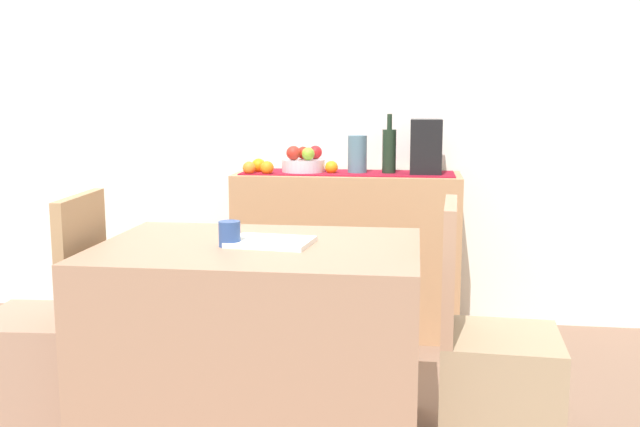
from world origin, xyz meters
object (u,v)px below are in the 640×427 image
fruit_bowl (303,166)px  dining_table (260,346)px  ceramic_vase (357,155)px  chair_by_corner (494,386)px  sideboard_console (347,253)px  wine_bottle (389,151)px  chair_near_window (45,363)px  coffee_maker (426,147)px  coffee_cup (230,234)px  open_book (271,242)px

fruit_bowl → dining_table: fruit_bowl is taller
ceramic_vase → chair_by_corner: 1.62m
sideboard_console → wine_bottle: wine_bottle is taller
sideboard_console → wine_bottle: 0.59m
fruit_bowl → chair_near_window: (-0.77, -1.34, -0.62)m
coffee_maker → fruit_bowl: bearing=180.0°
coffee_maker → chair_by_corner: size_ratio=0.32×
chair_near_window → chair_by_corner: bearing=-0.0°
fruit_bowl → coffee_cup: size_ratio=2.58×
fruit_bowl → open_book: (0.09, -1.34, -0.14)m
wine_bottle → ceramic_vase: (-0.17, -0.00, -0.02)m
open_book → sideboard_console: bearing=90.9°
coffee_cup → chair_by_corner: chair_by_corner is taller
wine_bottle → coffee_cup: 1.49m
chair_by_corner → coffee_cup: bearing=-177.2°
coffee_cup → chair_by_corner: 1.05m
sideboard_console → dining_table: (-0.19, -1.35, -0.06)m
ceramic_vase → fruit_bowl: bearing=180.0°
fruit_bowl → dining_table: bearing=-87.9°
sideboard_console → chair_by_corner: 1.50m
fruit_bowl → chair_near_window: bearing=-119.9°
dining_table → coffee_cup: size_ratio=12.72×
wine_bottle → chair_by_corner: size_ratio=0.35×
ceramic_vase → open_book: bearing=-98.1°
wine_bottle → chair_by_corner: 1.58m
ceramic_vase → open_book: ceramic_vase is taller
fruit_bowl → open_book: bearing=-86.0°
dining_table → chair_by_corner: chair_by_corner is taller
wine_bottle → chair_near_window: bearing=-132.3°
sideboard_console → ceramic_vase: (0.05, 0.00, 0.53)m
dining_table → chair_near_window: 0.83m
ceramic_vase → chair_near_window: (-1.06, -1.34, -0.69)m
ceramic_vase → chair_by_corner: (0.59, -1.34, -0.69)m
open_book → ceramic_vase: bearing=88.8°
wine_bottle → ceramic_vase: wine_bottle is taller
coffee_maker → chair_near_window: size_ratio=0.32×
dining_table → chair_near_window: size_ratio=1.24×
coffee_maker → chair_by_corner: coffee_maker is taller
coffee_cup → chair_by_corner: (0.91, 0.05, -0.52)m
coffee_cup → wine_bottle: bearing=70.5°
sideboard_console → fruit_bowl: size_ratio=5.18×
open_book → coffee_cup: bearing=-153.0°
dining_table → chair_near_window: (-0.82, 0.00, -0.10)m
sideboard_console → coffee_cup: (-0.28, -1.39, 0.36)m
wine_bottle → ceramic_vase: 0.17m
coffee_cup → dining_table: bearing=26.0°
ceramic_vase → dining_table: ceramic_vase is taller
wine_bottle → coffee_maker: size_ratio=1.09×
dining_table → coffee_cup: bearing=-154.0°
wine_bottle → coffee_cup: wine_bottle is taller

